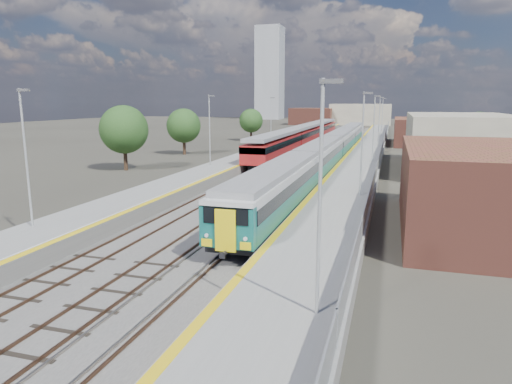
% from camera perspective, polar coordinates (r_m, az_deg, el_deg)
% --- Properties ---
extents(ground, '(320.00, 320.00, 0.00)m').
position_cam_1_polar(ground, '(62.97, 8.56, 3.98)').
color(ground, '#47443A').
rests_on(ground, ground).
extents(ballast_bed, '(10.50, 155.00, 0.06)m').
position_cam_1_polar(ballast_bed, '(65.76, 6.92, 4.35)').
color(ballast_bed, '#565451').
rests_on(ballast_bed, ground).
extents(tracks, '(8.96, 160.00, 0.17)m').
position_cam_1_polar(tracks, '(67.30, 7.67, 4.56)').
color(tracks, '#4C3323').
rests_on(tracks, ground).
extents(platform_right, '(4.70, 155.00, 8.52)m').
position_cam_1_polar(platform_right, '(64.87, 13.52, 4.48)').
color(platform_right, slate).
rests_on(platform_right, ground).
extents(platform_left, '(4.30, 155.00, 8.52)m').
position_cam_1_polar(platform_left, '(67.16, 1.18, 5.00)').
color(platform_left, slate).
rests_on(platform_left, ground).
extents(buildings, '(72.00, 185.50, 40.00)m').
position_cam_1_polar(buildings, '(152.87, 6.62, 12.26)').
color(buildings, brown).
rests_on(buildings, ground).
extents(green_train, '(2.76, 76.94, 3.04)m').
position_cam_1_polar(green_train, '(58.32, 9.48, 5.50)').
color(green_train, black).
rests_on(green_train, ground).
extents(red_train, '(2.98, 60.45, 3.77)m').
position_cam_1_polar(red_train, '(77.87, 6.09, 7.06)').
color(red_train, black).
rests_on(red_train, ground).
extents(tree_a, '(5.49, 5.49, 7.44)m').
position_cam_1_polar(tree_a, '(54.52, -16.19, 7.50)').
color(tree_a, '#382619').
rests_on(tree_a, ground).
extents(tree_b, '(5.03, 5.03, 6.82)m').
position_cam_1_polar(tree_b, '(69.08, -9.03, 8.18)').
color(tree_b, '#382619').
rests_on(tree_b, ground).
extents(tree_c, '(4.74, 4.74, 6.42)m').
position_cam_1_polar(tree_c, '(92.59, -0.62, 8.90)').
color(tree_c, '#382619').
rests_on(tree_c, ground).
extents(tree_d, '(4.69, 4.69, 6.35)m').
position_cam_1_polar(tree_d, '(75.95, 26.04, 7.23)').
color(tree_d, '#382619').
rests_on(tree_d, ground).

